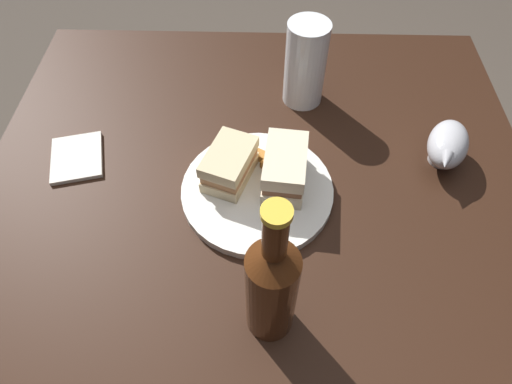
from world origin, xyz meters
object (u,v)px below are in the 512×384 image
(sandwich_half_right, at_px, (229,165))
(cider_bottle, at_px, (272,287))
(napkin, at_px, (77,157))
(plate, at_px, (255,191))
(gravy_boat, at_px, (448,145))
(sandwich_half_left, at_px, (285,169))
(pint_glass, at_px, (305,69))

(sandwich_half_right, relative_size, cider_bottle, 0.44)
(cider_bottle, bearing_deg, napkin, 50.61)
(cider_bottle, relative_size, napkin, 2.51)
(plate, relative_size, gravy_boat, 1.96)
(sandwich_half_left, relative_size, sandwich_half_right, 1.00)
(pint_glass, height_order, cider_bottle, cider_bottle)
(plate, xyz_separation_m, sandwich_half_right, (0.02, 0.04, 0.04))
(plate, distance_m, gravy_boat, 0.35)
(sandwich_half_right, bearing_deg, cider_bottle, -164.03)
(pint_glass, distance_m, gravy_boat, 0.30)
(napkin, bearing_deg, gravy_boat, -88.89)
(plate, relative_size, pint_glass, 1.54)
(plate, height_order, gravy_boat, gravy_boat)
(sandwich_half_left, height_order, cider_bottle, cider_bottle)
(gravy_boat, height_order, napkin, gravy_boat)
(sandwich_half_right, distance_m, cider_bottle, 0.26)
(sandwich_half_left, bearing_deg, plate, 107.23)
(sandwich_half_left, height_order, gravy_boat, sandwich_half_left)
(pint_glass, bearing_deg, gravy_boat, -123.71)
(sandwich_half_left, bearing_deg, napkin, 81.72)
(sandwich_half_right, xyz_separation_m, napkin, (0.05, 0.29, -0.04))
(sandwich_half_right, bearing_deg, napkin, 80.96)
(pint_glass, bearing_deg, napkin, 112.97)
(pint_glass, height_order, gravy_boat, pint_glass)
(gravy_boat, bearing_deg, sandwich_half_left, 103.31)
(napkin, bearing_deg, sandwich_half_left, -98.28)
(sandwich_half_left, xyz_separation_m, cider_bottle, (-0.24, 0.02, 0.06))
(sandwich_half_left, relative_size, gravy_boat, 0.91)
(sandwich_half_right, height_order, pint_glass, pint_glass)
(gravy_boat, bearing_deg, cider_bottle, 134.61)
(plate, bearing_deg, pint_glass, -19.79)
(plate, relative_size, napkin, 2.36)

